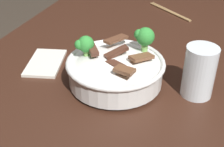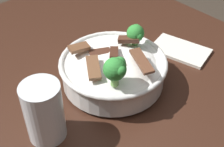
# 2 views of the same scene
# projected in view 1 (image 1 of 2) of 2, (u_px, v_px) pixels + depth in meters

# --- Properties ---
(dining_table) EXTENTS (1.42, 1.06, 0.81)m
(dining_table) POSITION_uv_depth(u_px,v_px,m) (158.00, 85.00, 0.95)
(dining_table) COLOR #381E14
(dining_table) RESTS_ON ground
(rice_bowl) EXTENTS (0.25, 0.25, 0.14)m
(rice_bowl) POSITION_uv_depth(u_px,v_px,m) (116.00, 68.00, 0.78)
(rice_bowl) COLOR white
(rice_bowl) RESTS_ON dining_table
(drinking_glass) EXTENTS (0.08, 0.08, 0.13)m
(drinking_glass) POSITION_uv_depth(u_px,v_px,m) (199.00, 74.00, 0.74)
(drinking_glass) COLOR white
(drinking_glass) RESTS_ON dining_table
(chopsticks_pair) EXTENTS (0.15, 0.19, 0.01)m
(chopsticks_pair) POSITION_uv_depth(u_px,v_px,m) (170.00, 11.00, 1.23)
(chopsticks_pair) COLOR #9E7A4C
(chopsticks_pair) RESTS_ON dining_table
(folded_napkin) EXTENTS (0.17, 0.13, 0.01)m
(folded_napkin) POSITION_uv_depth(u_px,v_px,m) (46.00, 63.00, 0.89)
(folded_napkin) COLOR silver
(folded_napkin) RESTS_ON dining_table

